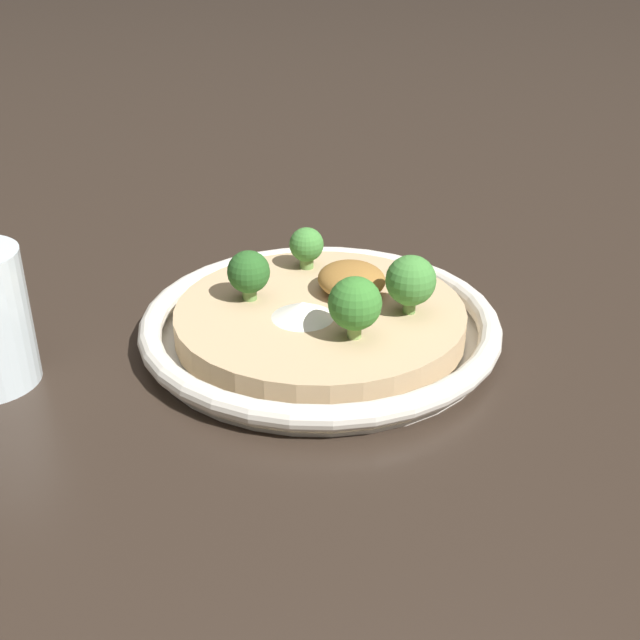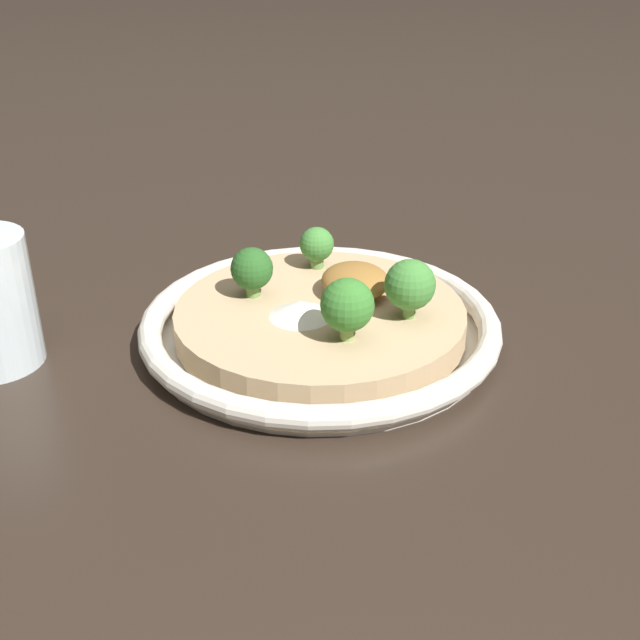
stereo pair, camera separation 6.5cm
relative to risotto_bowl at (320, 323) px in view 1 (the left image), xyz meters
name	(u,v)px [view 1 (the left image)]	position (x,y,z in m)	size (l,w,h in m)	color
ground_plane	(320,339)	(0.00, 0.00, -0.01)	(6.00, 6.00, 0.00)	#2D231C
risotto_bowl	(320,323)	(0.00, 0.00, 0.00)	(0.29, 0.29, 0.03)	silver
cheese_sprinkle	(303,310)	(-0.01, 0.02, 0.02)	(0.05, 0.05, 0.01)	white
crispy_onion_garnish	(352,279)	(0.02, -0.03, 0.03)	(0.06, 0.06, 0.02)	olive
broccoli_front	(411,281)	(-0.03, -0.07, 0.04)	(0.04, 0.04, 0.05)	#668E47
broccoli_back	(249,273)	(0.03, 0.05, 0.04)	(0.04, 0.04, 0.04)	#668E47
broccoli_front_right	(306,246)	(0.08, -0.01, 0.04)	(0.03, 0.03, 0.04)	#668E47
broccoli_front_left	(355,304)	(-0.05, -0.01, 0.04)	(0.04, 0.04, 0.05)	#84A856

